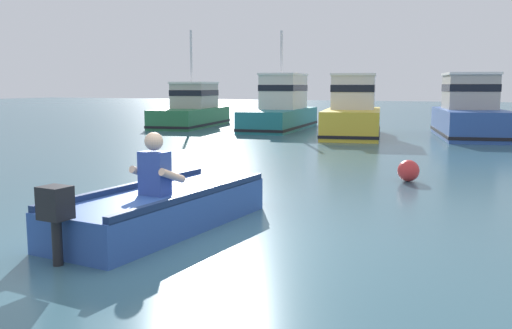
{
  "coord_description": "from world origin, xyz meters",
  "views": [
    {
      "loc": [
        3.08,
        -5.38,
        1.73
      ],
      "look_at": [
        -0.35,
        2.29,
        0.55
      ],
      "focal_mm": 39.41,
      "sensor_mm": 36.0,
      "label": 1
    }
  ],
  "objects_px": {
    "rowboat_with_person": "(167,207)",
    "mooring_buoy": "(408,171)",
    "moored_boat_green": "(192,110)",
    "moored_boat_blue": "(470,113)",
    "moored_boat_teal": "(281,109)",
    "moored_boat_yellow": "(353,113)"
  },
  "relations": [
    {
      "from": "rowboat_with_person",
      "to": "mooring_buoy",
      "type": "height_order",
      "value": "rowboat_with_person"
    },
    {
      "from": "rowboat_with_person",
      "to": "moored_boat_green",
      "type": "relative_size",
      "value": 0.68
    },
    {
      "from": "rowboat_with_person",
      "to": "moored_boat_blue",
      "type": "height_order",
      "value": "moored_boat_blue"
    },
    {
      "from": "moored_boat_blue",
      "to": "mooring_buoy",
      "type": "relative_size",
      "value": 13.46
    },
    {
      "from": "moored_boat_teal",
      "to": "rowboat_with_person",
      "type": "bearing_deg",
      "value": -73.52
    },
    {
      "from": "moored_boat_blue",
      "to": "mooring_buoy",
      "type": "height_order",
      "value": "moored_boat_blue"
    },
    {
      "from": "moored_boat_green",
      "to": "moored_boat_blue",
      "type": "xyz_separation_m",
      "value": [
        11.22,
        -0.57,
        0.1
      ]
    },
    {
      "from": "moored_boat_teal",
      "to": "mooring_buoy",
      "type": "relative_size",
      "value": 14.99
    },
    {
      "from": "moored_boat_yellow",
      "to": "rowboat_with_person",
      "type": "bearing_deg",
      "value": -85.24
    },
    {
      "from": "moored_boat_teal",
      "to": "moored_boat_blue",
      "type": "bearing_deg",
      "value": -6.21
    },
    {
      "from": "rowboat_with_person",
      "to": "mooring_buoy",
      "type": "relative_size",
      "value": 9.45
    },
    {
      "from": "moored_boat_blue",
      "to": "rowboat_with_person",
      "type": "bearing_deg",
      "value": -100.11
    },
    {
      "from": "moored_boat_yellow",
      "to": "mooring_buoy",
      "type": "relative_size",
      "value": 12.74
    },
    {
      "from": "moored_boat_green",
      "to": "moored_boat_teal",
      "type": "height_order",
      "value": "moored_boat_green"
    },
    {
      "from": "moored_boat_teal",
      "to": "moored_boat_blue",
      "type": "height_order",
      "value": "moored_boat_teal"
    },
    {
      "from": "moored_boat_teal",
      "to": "mooring_buoy",
      "type": "bearing_deg",
      "value": -58.05
    },
    {
      "from": "rowboat_with_person",
      "to": "moored_boat_yellow",
      "type": "relative_size",
      "value": 0.74
    },
    {
      "from": "rowboat_with_person",
      "to": "moored_boat_teal",
      "type": "distance_m",
      "value": 16.12
    },
    {
      "from": "moored_boat_teal",
      "to": "moored_boat_yellow",
      "type": "bearing_deg",
      "value": -30.67
    },
    {
      "from": "moored_boat_green",
      "to": "moored_boat_teal",
      "type": "relative_size",
      "value": 0.93
    },
    {
      "from": "moored_boat_teal",
      "to": "mooring_buoy",
      "type": "height_order",
      "value": "moored_boat_teal"
    },
    {
      "from": "moored_boat_blue",
      "to": "mooring_buoy",
      "type": "xyz_separation_m",
      "value": [
        -0.43,
        -10.04,
        -0.61
      ]
    }
  ]
}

